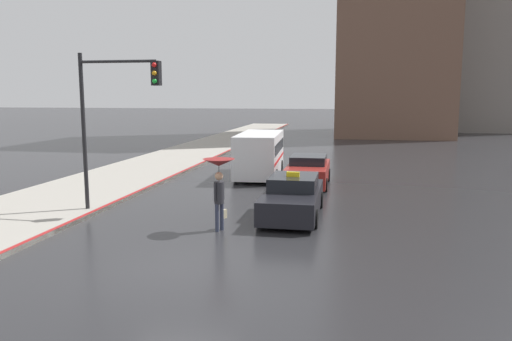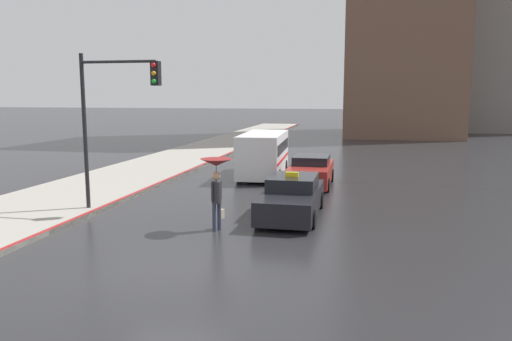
% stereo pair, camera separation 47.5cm
% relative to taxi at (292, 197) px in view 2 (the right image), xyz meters
% --- Properties ---
extents(ground_plane, '(300.00, 300.00, 0.00)m').
position_rel_taxi_xyz_m(ground_plane, '(-2.10, -5.84, -0.65)').
color(ground_plane, '#262628').
extents(taxi, '(1.91, 4.73, 1.54)m').
position_rel_taxi_xyz_m(taxi, '(0.00, 0.00, 0.00)').
color(taxi, black).
rests_on(taxi, ground_plane).
extents(sedan_red, '(1.91, 4.48, 1.37)m').
position_rel_taxi_xyz_m(sedan_red, '(0.03, 6.03, 0.01)').
color(sedan_red, maroon).
rests_on(sedan_red, ground_plane).
extents(ambulance_van, '(2.33, 5.71, 2.22)m').
position_rel_taxi_xyz_m(ambulance_van, '(-2.63, 8.21, 0.59)').
color(ambulance_van, white).
rests_on(ambulance_van, ground_plane).
extents(pedestrian_with_umbrella, '(0.97, 0.97, 2.22)m').
position_rel_taxi_xyz_m(pedestrian_with_umbrella, '(-1.99, -2.35, 1.10)').
color(pedestrian_with_umbrella, '#2D3347').
rests_on(pedestrian_with_umbrella, ground_plane).
extents(traffic_light, '(2.92, 0.38, 5.54)m').
position_rel_taxi_xyz_m(traffic_light, '(-6.05, -0.91, 3.17)').
color(traffic_light, black).
rests_on(traffic_light, ground_plane).
extents(building_tower_far, '(13.11, 10.47, 28.48)m').
position_rel_taxi_xyz_m(building_tower_far, '(16.07, 47.35, 13.59)').
color(building_tower_far, gray).
rests_on(building_tower_far, ground_plane).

